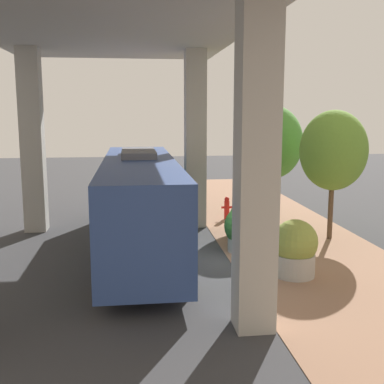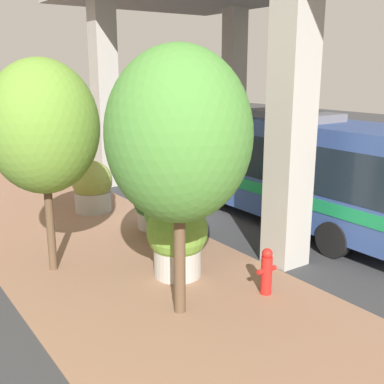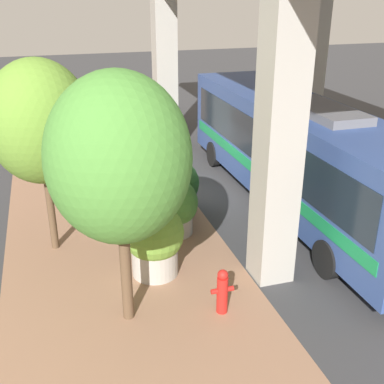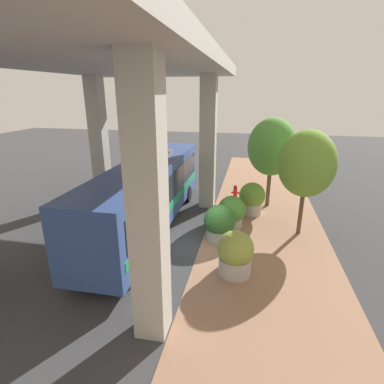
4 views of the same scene
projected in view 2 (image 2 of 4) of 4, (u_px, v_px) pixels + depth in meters
The scene contains 11 objects.
ground_plane at pixel (162, 216), 16.58m from camera, with size 80.00×80.00×0.00m, color #38383A.
sidewalk_strip at pixel (80, 233), 14.91m from camera, with size 6.00×40.00×0.02m.
overpass at pixel (256, 0), 16.99m from camera, with size 9.40×18.60×8.39m.
bus at pixel (263, 158), 16.45m from camera, with size 2.71×12.64×3.65m.
fire_hydrant at pixel (267, 271), 10.73m from camera, with size 0.52×0.25×1.10m.
planter_front at pixel (93, 187), 16.92m from camera, with size 1.41×1.41×1.83m.
planter_middle at pixel (177, 238), 11.61m from camera, with size 1.49×1.49×1.91m.
planter_back at pixel (157, 202), 15.21m from camera, with size 1.52×1.52×1.74m.
planter_extra at pixel (169, 216), 13.77m from camera, with size 1.45×1.45×1.71m.
street_tree_near at pixel (43, 127), 11.29m from camera, with size 2.66×2.66×5.21m.
street_tree_far at pixel (179, 136), 9.15m from camera, with size 2.84×2.84×5.42m.
Camera 2 is at (-8.25, -13.57, 4.95)m, focal length 45.00 mm.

